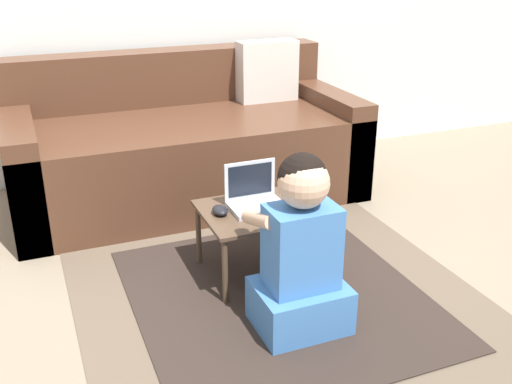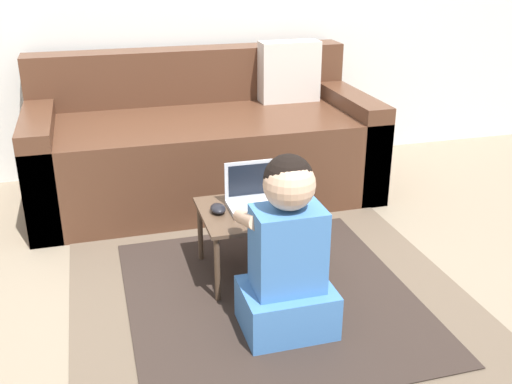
{
  "view_description": "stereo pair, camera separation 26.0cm",
  "coord_description": "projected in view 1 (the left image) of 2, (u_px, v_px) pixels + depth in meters",
  "views": [
    {
      "loc": [
        -0.91,
        -2.15,
        1.38
      ],
      "look_at": [
        -0.01,
        0.07,
        0.37
      ],
      "focal_mm": 42.0,
      "sensor_mm": 36.0,
      "label": 1
    },
    {
      "loc": [
        -0.67,
        -2.24,
        1.38
      ],
      "look_at": [
        -0.01,
        0.07,
        0.37
      ],
      "focal_mm": 42.0,
      "sensor_mm": 36.0,
      "label": 2
    }
  ],
  "objects": [
    {
      "name": "laptop",
      "position": [
        256.0,
        200.0,
        2.58
      ],
      "size": [
        0.23,
        0.18,
        0.19
      ],
      "color": "#B7BCC6",
      "rests_on": "laptop_desk"
    },
    {
      "name": "person_seated",
      "position": [
        301.0,
        253.0,
        2.2
      ],
      "size": [
        0.34,
        0.38,
        0.71
      ],
      "color": "#3D70B2",
      "rests_on": "ground_plane"
    },
    {
      "name": "couch",
      "position": [
        186.0,
        146.0,
        3.44
      ],
      "size": [
        1.91,
        0.93,
        0.84
      ],
      "color": "#4C2D1E",
      "rests_on": "ground_plane"
    },
    {
      "name": "laptop_desk",
      "position": [
        258.0,
        217.0,
        2.59
      ],
      "size": [
        0.48,
        0.41,
        0.31
      ],
      "color": "#4C3828",
      "rests_on": "ground_plane"
    },
    {
      "name": "ground_plane",
      "position": [
        264.0,
        274.0,
        2.69
      ],
      "size": [
        16.0,
        16.0,
        0.0
      ],
      "primitive_type": "plane",
      "color": "#7F705B"
    },
    {
      "name": "area_rug",
      "position": [
        278.0,
        297.0,
        2.51
      ],
      "size": [
        1.62,
        1.77,
        0.01
      ],
      "color": "brown",
      "rests_on": "ground_plane"
    },
    {
      "name": "computer_mouse",
      "position": [
        220.0,
        210.0,
        2.52
      ],
      "size": [
        0.06,
        0.09,
        0.04
      ],
      "color": "black",
      "rests_on": "laptop_desk"
    }
  ]
}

